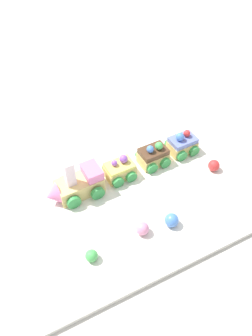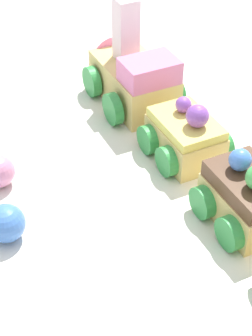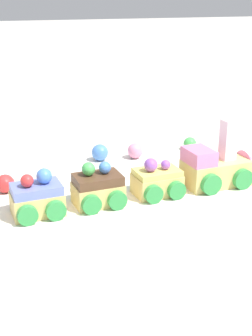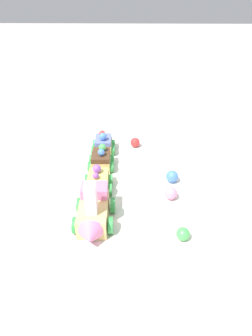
# 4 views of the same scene
# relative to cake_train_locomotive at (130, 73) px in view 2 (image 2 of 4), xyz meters

# --- Properties ---
(ground_plane) EXTENTS (10.00, 10.00, 0.00)m
(ground_plane) POSITION_rel_cake_train_locomotive_xyz_m (-0.13, 0.03, -0.04)
(ground_plane) COLOR beige
(display_board) EXTENTS (0.76, 0.45, 0.01)m
(display_board) POSITION_rel_cake_train_locomotive_xyz_m (-0.13, 0.03, -0.03)
(display_board) COLOR white
(display_board) RESTS_ON ground_plane
(cake_train_locomotive) EXTENTS (0.13, 0.08, 0.10)m
(cake_train_locomotive) POSITION_rel_cake_train_locomotive_xyz_m (0.00, 0.00, 0.00)
(cake_train_locomotive) COLOR #E5C675
(cake_train_locomotive) RESTS_ON display_board
(cake_car_lemon) EXTENTS (0.07, 0.07, 0.06)m
(cake_car_lemon) POSITION_rel_cake_train_locomotive_xyz_m (-0.11, -0.00, -0.01)
(cake_car_lemon) COLOR #E5C675
(cake_car_lemon) RESTS_ON display_board
(cake_car_chocolate) EXTENTS (0.07, 0.07, 0.06)m
(cake_car_chocolate) POSITION_rel_cake_train_locomotive_xyz_m (-0.20, -0.01, -0.00)
(cake_car_chocolate) COLOR #E5C675
(cake_car_chocolate) RESTS_ON display_board
(gumball_blue) EXTENTS (0.03, 0.03, 0.03)m
(gumball_blue) POSITION_rel_cake_train_locomotive_xyz_m (-0.15, 0.17, -0.01)
(gumball_blue) COLOR #4C84E0
(gumball_blue) RESTS_ON display_board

